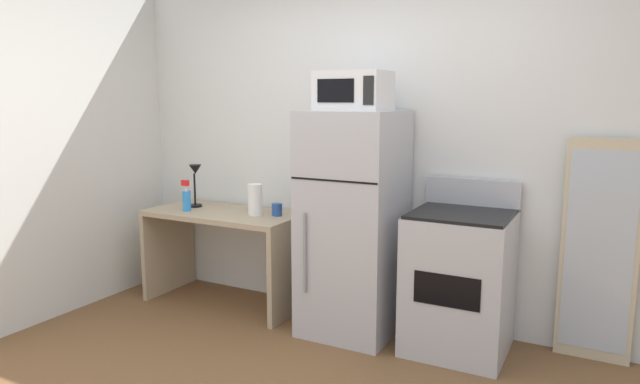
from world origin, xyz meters
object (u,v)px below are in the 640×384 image
microwave (354,91)px  oven_range (459,281)px  coffee_mug (277,210)px  refrigerator (353,223)px  spray_bottle (187,199)px  leaning_mirror (599,252)px  paper_towel_roll (255,200)px  desk_lamp (195,178)px  desk (226,238)px

microwave → oven_range: microwave is taller
coffee_mug → refrigerator: 0.68m
microwave → oven_range: (0.74, 0.05, -1.22)m
spray_bottle → leaning_mirror: 2.97m
paper_towel_roll → microwave: size_ratio=0.52×
coffee_mug → microwave: bearing=-8.4°
refrigerator → oven_range: refrigerator is taller
desk_lamp → leaning_mirror: bearing=4.4°
microwave → leaning_mirror: size_ratio=0.33×
paper_towel_roll → leaning_mirror: 2.39m
desk → refrigerator: size_ratio=0.81×
coffee_mug → spray_bottle: size_ratio=0.38×
desk → microwave: bearing=-2.2°
leaning_mirror → oven_range: bearing=-162.1°
leaning_mirror → spray_bottle: bearing=-172.5°
desk_lamp → spray_bottle: bearing=-76.2°
paper_towel_roll → refrigerator: size_ratio=0.15×
desk_lamp → paper_towel_roll: desk_lamp is taller
desk_lamp → coffee_mug: size_ratio=3.72×
desk_lamp → paper_towel_roll: (0.61, -0.03, -0.12)m
paper_towel_roll → microwave: (0.84, -0.04, 0.81)m
desk → leaning_mirror: bearing=5.6°
coffee_mug → leaning_mirror: 2.22m
oven_range → paper_towel_roll: bearing=-179.8°
oven_range → desk_lamp: bearing=179.3°
desk_lamp → leaning_mirror: size_ratio=0.25×
microwave → spray_bottle: bearing=-176.7°
microwave → oven_range: bearing=3.8°
coffee_mug → leaning_mirror: (2.21, 0.20, -0.10)m
desk_lamp → coffee_mug: (0.77, 0.02, -0.19)m
paper_towel_roll → refrigerator: refrigerator is taller
desk → paper_towel_roll: bearing=0.1°
desk_lamp → oven_range: size_ratio=0.32×
desk → paper_towel_roll: paper_towel_roll is taller
coffee_mug → paper_towel_roll: bearing=-160.9°
microwave → desk_lamp: bearing=177.0°
desk_lamp → spray_bottle: desk_lamp is taller
refrigerator → oven_range: size_ratio=1.41×
desk_lamp → coffee_mug: 0.79m
coffee_mug → microwave: size_ratio=0.21×
paper_towel_roll → oven_range: size_ratio=0.22×
desk_lamp → leaning_mirror: 3.00m
coffee_mug → paper_towel_roll: size_ratio=0.40×
desk → spray_bottle: (-0.28, -0.12, 0.32)m
desk → coffee_mug: (0.45, 0.06, 0.27)m
desk → microwave: size_ratio=2.72×
desk → microwave: microwave is taller
coffee_mug → oven_range: bearing=-2.1°
coffee_mug → refrigerator: (0.68, -0.08, -0.02)m
paper_towel_roll → spray_bottle: 0.59m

